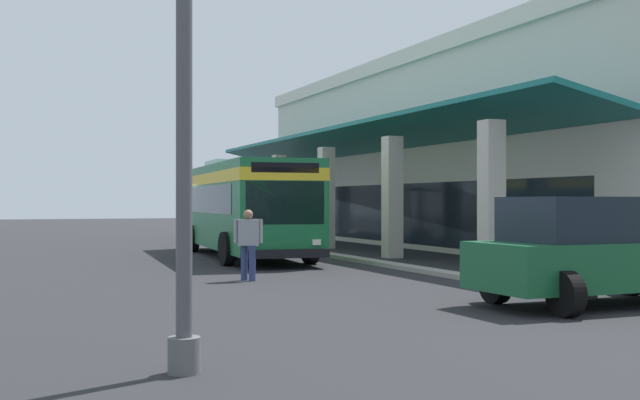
% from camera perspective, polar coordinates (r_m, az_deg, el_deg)
% --- Properties ---
extents(ground, '(120.00, 120.00, 0.00)m').
position_cam_1_polar(ground, '(33.62, 5.65, -3.31)').
color(ground, '#262628').
extents(curb_strip, '(35.06, 0.50, 0.12)m').
position_cam_1_polar(curb_strip, '(31.84, -2.46, -3.39)').
color(curb_strip, '#9E998E').
rests_on(curb_strip, ground).
extents(plaza_building, '(29.52, 13.42, 7.98)m').
position_cam_1_polar(plaza_building, '(36.19, 12.11, 3.24)').
color(plaza_building, beige).
rests_on(plaza_building, ground).
extents(transit_bus, '(11.37, 3.39, 3.34)m').
position_cam_1_polar(transit_bus, '(27.65, -5.43, -0.17)').
color(transit_bus, '#196638').
rests_on(transit_bus, ground).
extents(parked_suv_green, '(2.77, 4.84, 1.97)m').
position_cam_1_polar(parked_suv_green, '(15.52, 19.19, -3.32)').
color(parked_suv_green, '#195933').
rests_on(parked_suv_green, ground).
extents(pedestrian, '(0.38, 0.65, 1.69)m').
position_cam_1_polar(pedestrian, '(19.30, -5.09, -2.88)').
color(pedestrian, navy).
rests_on(pedestrian, ground).
extents(potted_palm, '(1.47, 1.85, 2.57)m').
position_cam_1_polar(potted_palm, '(35.28, -1.77, -1.95)').
color(potted_palm, gray).
rests_on(potted_palm, ground).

